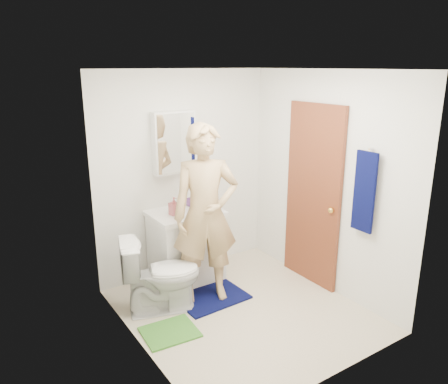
# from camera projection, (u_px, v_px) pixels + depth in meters

# --- Properties ---
(floor) EXTENTS (2.20, 2.40, 0.02)m
(floor) POSITION_uv_depth(u_px,v_px,m) (243.00, 311.00, 4.50)
(floor) COLOR beige
(floor) RESTS_ON ground
(ceiling) EXTENTS (2.20, 2.40, 0.02)m
(ceiling) POSITION_uv_depth(u_px,v_px,m) (246.00, 68.00, 3.82)
(ceiling) COLOR white
(ceiling) RESTS_ON ground
(wall_back) EXTENTS (2.20, 0.02, 2.40)m
(wall_back) POSITION_uv_depth(u_px,v_px,m) (184.00, 174.00, 5.13)
(wall_back) COLOR silver
(wall_back) RESTS_ON ground
(wall_front) EXTENTS (2.20, 0.02, 2.40)m
(wall_front) POSITION_uv_depth(u_px,v_px,m) (341.00, 241.00, 3.19)
(wall_front) COLOR silver
(wall_front) RESTS_ON ground
(wall_left) EXTENTS (0.02, 2.40, 2.40)m
(wall_left) POSITION_uv_depth(u_px,v_px,m) (135.00, 222.00, 3.58)
(wall_left) COLOR silver
(wall_left) RESTS_ON ground
(wall_right) EXTENTS (0.02, 2.40, 2.40)m
(wall_right) POSITION_uv_depth(u_px,v_px,m) (327.00, 183.00, 4.75)
(wall_right) COLOR silver
(wall_right) RESTS_ON ground
(vanity_cabinet) EXTENTS (0.75, 0.55, 0.80)m
(vanity_cabinet) POSITION_uv_depth(u_px,v_px,m) (186.00, 248.00, 5.04)
(vanity_cabinet) COLOR white
(vanity_cabinet) RESTS_ON floor
(countertop) EXTENTS (0.79, 0.59, 0.05)m
(countertop) POSITION_uv_depth(u_px,v_px,m) (185.00, 213.00, 4.92)
(countertop) COLOR white
(countertop) RESTS_ON vanity_cabinet
(sink_basin) EXTENTS (0.40, 0.40, 0.03)m
(sink_basin) POSITION_uv_depth(u_px,v_px,m) (185.00, 212.00, 4.92)
(sink_basin) COLOR white
(sink_basin) RESTS_ON countertop
(faucet) EXTENTS (0.03, 0.03, 0.12)m
(faucet) POSITION_uv_depth(u_px,v_px,m) (178.00, 202.00, 5.04)
(faucet) COLOR silver
(faucet) RESTS_ON countertop
(medicine_cabinet) EXTENTS (0.50, 0.12, 0.70)m
(medicine_cabinet) POSITION_uv_depth(u_px,v_px,m) (174.00, 143.00, 4.88)
(medicine_cabinet) COLOR white
(medicine_cabinet) RESTS_ON wall_back
(mirror_panel) EXTENTS (0.46, 0.01, 0.66)m
(mirror_panel) POSITION_uv_depth(u_px,v_px,m) (177.00, 143.00, 4.83)
(mirror_panel) COLOR white
(mirror_panel) RESTS_ON wall_back
(door) EXTENTS (0.05, 0.80, 2.05)m
(door) POSITION_uv_depth(u_px,v_px,m) (313.00, 196.00, 4.89)
(door) COLOR brown
(door) RESTS_ON ground
(door_knob) EXTENTS (0.07, 0.07, 0.07)m
(door_knob) POSITION_uv_depth(u_px,v_px,m) (331.00, 210.00, 4.64)
(door_knob) COLOR gold
(door_knob) RESTS_ON door
(towel) EXTENTS (0.03, 0.24, 0.80)m
(towel) POSITION_uv_depth(u_px,v_px,m) (364.00, 192.00, 4.24)
(towel) COLOR #060A3D
(towel) RESTS_ON wall_right
(towel_hook) EXTENTS (0.06, 0.02, 0.02)m
(towel_hook) POSITION_uv_depth(u_px,v_px,m) (371.00, 149.00, 4.14)
(towel_hook) COLOR silver
(towel_hook) RESTS_ON wall_right
(toilet) EXTENTS (0.88, 0.66, 0.80)m
(toilet) POSITION_uv_depth(u_px,v_px,m) (161.00, 274.00, 4.41)
(toilet) COLOR white
(toilet) RESTS_ON floor
(bath_mat) EXTENTS (0.75, 0.55, 0.02)m
(bath_mat) POSITION_uv_depth(u_px,v_px,m) (212.00, 297.00, 4.74)
(bath_mat) COLOR #060A3D
(bath_mat) RESTS_ON floor
(green_rug) EXTENTS (0.53, 0.46, 0.02)m
(green_rug) POSITION_uv_depth(u_px,v_px,m) (170.00, 332.00, 4.12)
(green_rug) COLOR #458F2F
(green_rug) RESTS_ON floor
(soap_dispenser) EXTENTS (0.11, 0.11, 0.20)m
(soap_dispenser) POSITION_uv_depth(u_px,v_px,m) (174.00, 206.00, 4.78)
(soap_dispenser) COLOR #B5545A
(soap_dispenser) RESTS_ON countertop
(toothbrush_cup) EXTENTS (0.15, 0.15, 0.09)m
(toothbrush_cup) POSITION_uv_depth(u_px,v_px,m) (191.00, 202.00, 5.08)
(toothbrush_cup) COLOR #7E469B
(toothbrush_cup) RESTS_ON countertop
(man) EXTENTS (0.80, 0.66, 1.88)m
(man) POSITION_uv_depth(u_px,v_px,m) (206.00, 214.00, 4.48)
(man) COLOR tan
(man) RESTS_ON bath_mat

